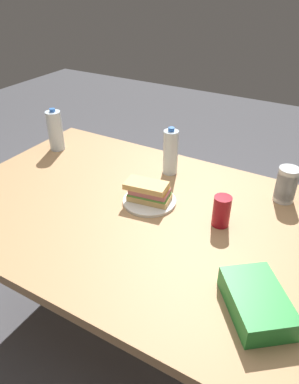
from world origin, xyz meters
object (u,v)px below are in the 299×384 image
object	(u,v)px
sandwich	(148,191)
water_bottle_tall	(170,152)
soda_can_red	(222,211)
water_bottle_spare	(55,131)
paper_plate	(150,201)
dining_table	(132,225)
chip_bag	(256,302)
plastic_cup_stack	(286,185)

from	to	relation	value
sandwich	water_bottle_tall	xyz separation A→B (m)	(0.04, -0.27, 0.05)
soda_can_red	water_bottle_spare	size ratio (longest dim) A/B	0.55
paper_plate	soda_can_red	world-z (taller)	soda_can_red
sandwich	soda_can_red	bearing A→B (deg)	-178.65
dining_table	water_bottle_tall	distance (m)	0.39
chip_bag	plastic_cup_stack	bearing A→B (deg)	147.07
soda_can_red	water_bottle_spare	world-z (taller)	water_bottle_spare
water_bottle_tall	plastic_cup_stack	xyz separation A→B (m)	(-0.52, -0.03, -0.03)
soda_can_red	plastic_cup_stack	size ratio (longest dim) A/B	0.82
sandwich	water_bottle_spare	bearing A→B (deg)	-16.27
water_bottle_spare	chip_bag	bearing A→B (deg)	156.82
paper_plate	soda_can_red	bearing A→B (deg)	-179.08
paper_plate	water_bottle_spare	world-z (taller)	water_bottle_spare
dining_table	paper_plate	xyz separation A→B (m)	(-0.04, -0.07, 0.10)
water_bottle_tall	plastic_cup_stack	bearing A→B (deg)	-176.77
paper_plate	sandwich	bearing A→B (deg)	35.21
sandwich	soda_can_red	size ratio (longest dim) A/B	1.58
dining_table	water_bottle_spare	xyz separation A→B (m)	(0.63, -0.26, 0.19)
water_bottle_tall	paper_plate	bearing A→B (deg)	99.77
dining_table	water_bottle_spare	bearing A→B (deg)	-22.64
water_bottle_tall	water_bottle_spare	xyz separation A→B (m)	(0.63, 0.07, -0.00)
sandwich	water_bottle_tall	bearing A→B (deg)	-81.03
paper_plate	water_bottle_spare	distance (m)	0.71
dining_table	plastic_cup_stack	xyz separation A→B (m)	(-0.52, -0.37, 0.16)
plastic_cup_stack	dining_table	bearing A→B (deg)	35.26
water_bottle_tall	water_bottle_spare	distance (m)	0.64
dining_table	soda_can_red	bearing A→B (deg)	-167.76
paper_plate	water_bottle_tall	xyz separation A→B (m)	(0.05, -0.27, 0.10)
soda_can_red	water_bottle_spare	xyz separation A→B (m)	(0.98, -0.19, 0.04)
water_bottle_tall	chip_bag	bearing A→B (deg)	134.51
sandwich	chip_bag	size ratio (longest dim) A/B	0.84
sandwich	plastic_cup_stack	distance (m)	0.56
plastic_cup_stack	soda_can_red	bearing A→B (deg)	59.79
chip_bag	water_bottle_tall	xyz separation A→B (m)	(0.58, -0.59, 0.07)
water_bottle_tall	plastic_cup_stack	size ratio (longest dim) A/B	1.52
dining_table	sandwich	world-z (taller)	sandwich
sandwich	water_bottle_spare	distance (m)	0.70
plastic_cup_stack	water_bottle_spare	size ratio (longest dim) A/B	0.67
soda_can_red	water_bottle_tall	size ratio (longest dim) A/B	0.54
dining_table	soda_can_red	xyz separation A→B (m)	(-0.35, -0.08, 0.15)
dining_table	soda_can_red	distance (m)	0.39
soda_can_red	plastic_cup_stack	xyz separation A→B (m)	(-0.17, -0.29, 0.01)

